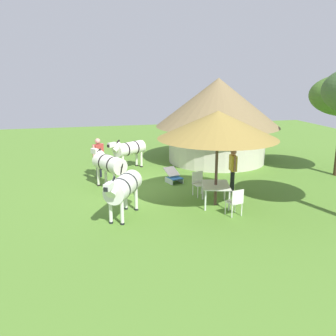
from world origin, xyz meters
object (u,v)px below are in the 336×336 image
Objects in this scene: patio_chair_west_end at (235,201)px; standing_watcher at (98,154)px; striped_lounge_chair at (174,177)px; zebra_toward_hut at (109,164)px; thatched_hut at (218,116)px; patio_dining_table at (216,187)px; guest_beside_umbrella at (233,166)px; shade_umbrella at (218,125)px; zebra_nearest_camera at (123,187)px; patio_chair_near_lawn at (199,182)px; zebra_by_umbrella at (129,149)px.

standing_watcher reaches higher than patio_chair_west_end.
zebra_toward_hut is (0.15, -2.69, 0.74)m from striped_lounge_chair.
zebra_toward_hut is (3.42, -5.82, -1.36)m from thatched_hut.
patio_dining_table reaches higher than striped_lounge_chair.
striped_lounge_chair is (-1.73, -1.91, -0.77)m from guest_beside_umbrella.
shade_umbrella is at bearing -68.02° from zebra_toward_hut.
patio_dining_table is at bearing -20.78° from thatched_hut.
thatched_hut is 8.81m from zebra_nearest_camera.
patio_chair_near_lawn and patio_chair_west_end have the same top height.
thatched_hut reaches higher than standing_watcher.
patio_chair_near_lawn is 0.53× the size of guest_beside_umbrella.
patio_chair_near_lawn is 3.65m from zebra_toward_hut.
patio_chair_near_lawn is (-1.13, -0.25, -0.13)m from patio_dining_table.
zebra_nearest_camera is at bearing 35.88° from striped_lounge_chair.
thatched_hut is at bearing 174.10° from guest_beside_umbrella.
standing_watcher reaches higher than zebra_toward_hut.
standing_watcher is 1.85× the size of striped_lounge_chair.
zebra_toward_hut is (2.79, -1.17, 0.03)m from zebra_by_umbrella.
shade_umbrella is at bearing 88.23° from standing_watcher.
thatched_hut reaches higher than guest_beside_umbrella.
shade_umbrella reaches higher than standing_watcher.
patio_chair_near_lawn is 2.31m from patio_chair_west_end.
patio_dining_table is at bearing 86.68° from striped_lounge_chair.
patio_dining_table is 1.51× the size of striped_lounge_chair.
zebra_nearest_camera is (1.65, -4.41, -0.02)m from guest_beside_umbrella.
zebra_nearest_camera reaches higher than patio_chair_near_lawn.
zebra_toward_hut is (-3.22, -0.19, -0.00)m from zebra_nearest_camera.
striped_lounge_chair is at bearing -165.76° from patio_dining_table.
zebra_by_umbrella is (0.63, -4.65, -1.39)m from thatched_hut.
zebra_nearest_camera is at bearing 135.83° from zebra_by_umbrella.
zebra_by_umbrella is (-5.62, -2.28, -1.85)m from shade_umbrella.
thatched_hut is 7.89m from patio_chair_west_end.
guest_beside_umbrella is (-1.25, 1.15, 0.36)m from patio_dining_table.
thatched_hut is 5.31m from guest_beside_umbrella.
patio_dining_table is 0.71× the size of zebra_toward_hut.
guest_beside_umbrella reaches higher than patio_dining_table.
zebra_by_umbrella is (-2.64, -1.53, 0.72)m from striped_lounge_chair.
thatched_hut is at bearing 159.22° from patio_dining_table.
guest_beside_umbrella is 0.88× the size of zebra_by_umbrella.
patio_chair_near_lawn reaches higher than patio_dining_table.
thatched_hut is at bearing -101.95° from zebra_nearest_camera.
guest_beside_umbrella reaches higher than zebra_by_umbrella.
patio_chair_west_end reaches higher than patio_dining_table.
thatched_hut is 6.70m from shade_umbrella.
zebra_by_umbrella is (-1.16, 1.48, -0.08)m from standing_watcher.
shade_umbrella is at bearing 90.00° from patio_chair_west_end.
standing_watcher is at bearing -73.72° from thatched_hut.
guest_beside_umbrella is at bearing 137.34° from patio_dining_table.
shade_umbrella reaches higher than zebra_toward_hut.
shade_umbrella reaches higher than zebra_by_umbrella.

